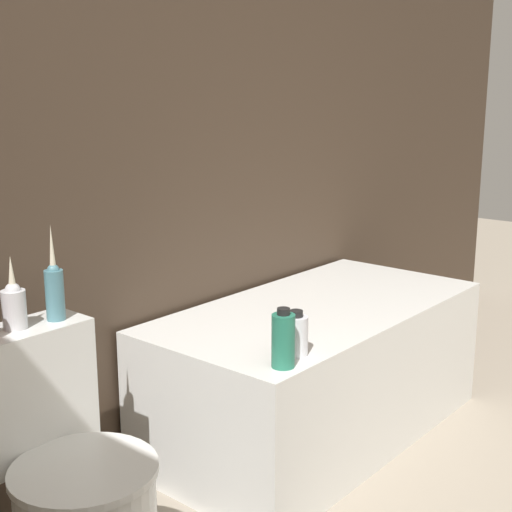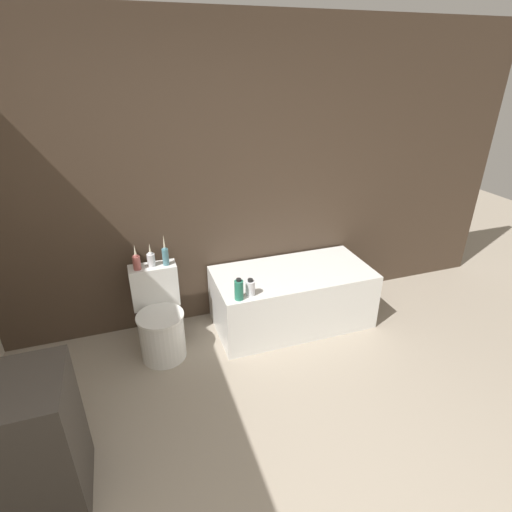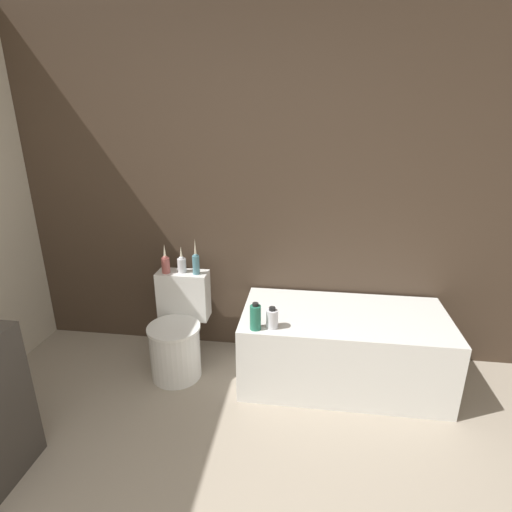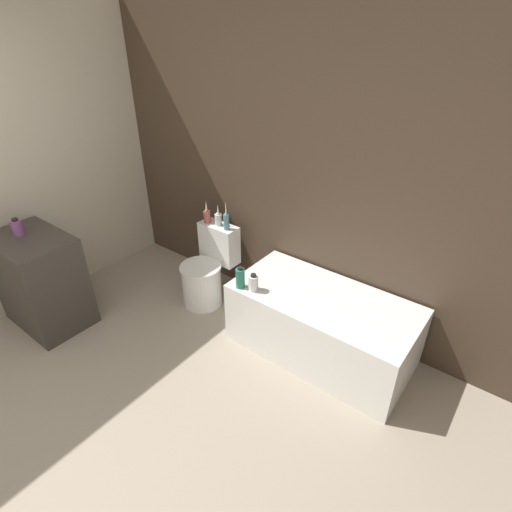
{
  "view_description": "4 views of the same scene",
  "coord_description": "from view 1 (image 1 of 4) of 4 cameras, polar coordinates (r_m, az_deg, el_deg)",
  "views": [
    {
      "loc": [
        -1.37,
        0.47,
        1.35
      ],
      "look_at": [
        0.29,
        1.86,
        0.84
      ],
      "focal_mm": 50.0,
      "sensor_mm": 36.0,
      "label": 1
    },
    {
      "loc": [
        -0.51,
        -0.89,
        2.24
      ],
      "look_at": [
        0.4,
        1.79,
        0.85
      ],
      "focal_mm": 28.0,
      "sensor_mm": 36.0,
      "label": 2
    },
    {
      "loc": [
        0.53,
        -0.54,
        1.85
      ],
      "look_at": [
        0.2,
        1.9,
        0.96
      ],
      "focal_mm": 28.0,
      "sensor_mm": 36.0,
      "label": 3
    },
    {
      "loc": [
        1.89,
        -0.26,
        2.35
      ],
      "look_at": [
        0.37,
        1.72,
        0.87
      ],
      "focal_mm": 28.0,
      "sensor_mm": 36.0,
      "label": 4
    }
  ],
  "objects": [
    {
      "name": "toilet",
      "position": [
        2.06,
        -14.87,
        -17.76
      ],
      "size": [
        0.38,
        0.54,
        0.72
      ],
      "color": "white",
      "rests_on": "ground"
    },
    {
      "name": "wall_back_tiled",
      "position": [
        2.35,
        -14.78,
        11.53
      ],
      "size": [
        6.4,
        0.06,
        2.6
      ],
      "color": "#423326",
      "rests_on": "ground_plane"
    },
    {
      "name": "shampoo_bottle_tall",
      "position": [
        2.14,
        2.19,
        -6.72
      ],
      "size": [
        0.07,
        0.07,
        0.18
      ],
      "color": "#267259",
      "rests_on": "bathtub"
    },
    {
      "name": "vase_silver",
      "position": [
        2.01,
        -18.81,
        -3.65
      ],
      "size": [
        0.06,
        0.06,
        0.2
      ],
      "color": "silver",
      "rests_on": "toilet"
    },
    {
      "name": "vase_bronze",
      "position": [
        2.05,
        -15.83,
        -2.54
      ],
      "size": [
        0.05,
        0.05,
        0.27
      ],
      "color": "teal",
      "rests_on": "toilet"
    },
    {
      "name": "shampoo_bottle_short",
      "position": [
        2.24,
        3.21,
        -6.31
      ],
      "size": [
        0.08,
        0.08,
        0.15
      ],
      "color": "silver",
      "rests_on": "bathtub"
    },
    {
      "name": "bathtub",
      "position": [
        2.87,
        4.92,
        -8.97
      ],
      "size": [
        1.42,
        0.7,
        0.54
      ],
      "color": "white",
      "rests_on": "ground"
    }
  ]
}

